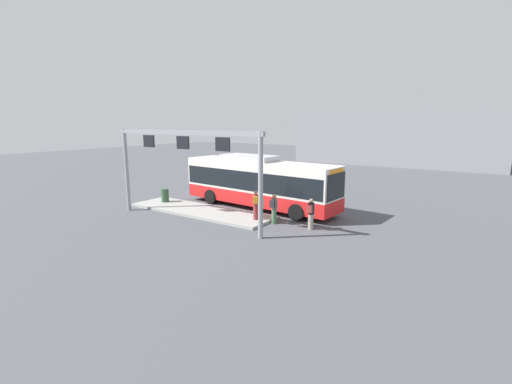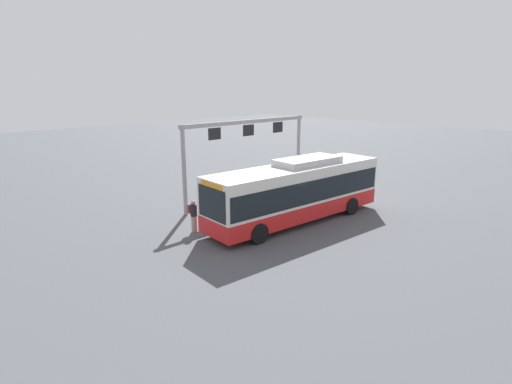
% 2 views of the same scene
% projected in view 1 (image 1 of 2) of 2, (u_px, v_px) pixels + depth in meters
% --- Properties ---
extents(ground_plane, '(120.00, 120.00, 0.00)m').
position_uv_depth(ground_plane, '(259.00, 208.00, 23.76)').
color(ground_plane, '#4C4F54').
extents(platform_curb, '(10.00, 2.80, 0.16)m').
position_uv_depth(platform_curb, '(200.00, 211.00, 22.57)').
color(platform_curb, '#9E9E99').
rests_on(platform_curb, ground).
extents(bus_main, '(11.23, 3.44, 3.46)m').
position_uv_depth(bus_main, '(259.00, 181.00, 23.41)').
color(bus_main, red).
rests_on(bus_main, ground).
extents(person_boarding, '(0.38, 0.55, 1.67)m').
position_uv_depth(person_boarding, '(311.00, 213.00, 18.70)').
color(person_boarding, gray).
rests_on(person_boarding, ground).
extents(person_waiting_near, '(0.38, 0.56, 1.67)m').
position_uv_depth(person_waiting_near, '(274.00, 208.00, 19.79)').
color(person_waiting_near, '#476B4C').
rests_on(person_waiting_near, ground).
extents(person_waiting_mid, '(0.52, 0.60, 1.67)m').
position_uv_depth(person_waiting_mid, '(256.00, 204.00, 20.04)').
color(person_waiting_mid, maroon).
rests_on(person_waiting_mid, platform_curb).
extents(platform_sign_gantry, '(10.55, 0.24, 5.20)m').
position_uv_depth(platform_sign_gantry, '(183.00, 155.00, 19.52)').
color(platform_sign_gantry, gray).
rests_on(platform_sign_gantry, ground).
extents(station_building, '(25.97, 8.00, 6.80)m').
position_uv_depth(station_building, '(395.00, 139.00, 48.04)').
color(station_building, gray).
rests_on(station_building, ground).
extents(trash_bin, '(0.52, 0.52, 0.90)m').
position_uv_depth(trash_bin, '(165.00, 195.00, 24.70)').
color(trash_bin, '#2D5133').
rests_on(trash_bin, platform_curb).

